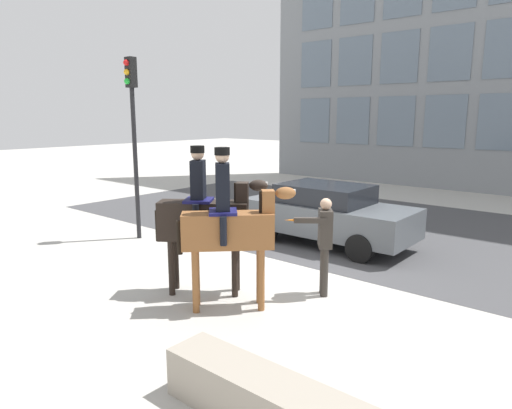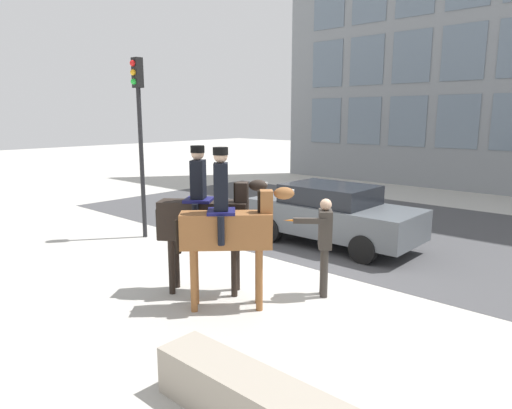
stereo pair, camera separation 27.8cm
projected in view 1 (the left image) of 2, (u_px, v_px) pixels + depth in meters
The scene contains 7 objects.
ground_plane at pixel (282, 270), 9.35m from camera, with size 80.00×80.00×0.00m, color #B2AFA8.
road_surface at pixel (382, 228), 12.93m from camera, with size 19.54×8.50×0.01m.
mounted_horse_lead at pixel (205, 217), 7.94m from camera, with size 1.73×1.37×2.62m.
mounted_horse_companion at pixel (230, 226), 7.30m from camera, with size 1.53×1.51×2.64m.
pedestrian_bystander at pixel (324, 239), 7.90m from camera, with size 0.68×0.82×1.74m.
street_car_near_lane at pixel (327, 213), 11.19m from camera, with size 4.18×1.84×1.48m.
traffic_light at pixel (133, 121), 11.28m from camera, with size 0.24×0.29×4.52m.
Camera 1 is at (5.31, -7.19, 3.12)m, focal length 32.00 mm.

